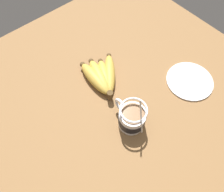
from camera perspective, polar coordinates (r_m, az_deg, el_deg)
The scene contains 4 objects.
table at distance 73.97cm, azimuth 1.88°, elevation -1.45°, with size 104.17×104.17×2.51cm.
coffee_mug at distance 65.76cm, azimuth 5.16°, elevation -5.72°, with size 12.52×8.21×17.33cm.
banana_bunch at distance 75.51cm, azimuth -2.72°, elevation 5.17°, with size 18.21×14.47×4.37cm.
small_plate at distance 81.10cm, azimuth 19.61°, elevation 3.73°, with size 16.19×16.19×0.60cm.
Camera 1 is at (-25.26, 24.78, 66.21)cm, focal length 35.00 mm.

